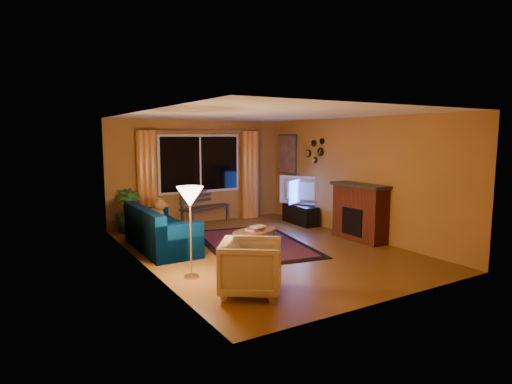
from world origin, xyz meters
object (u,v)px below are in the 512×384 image
floor_lamp (191,233)px  tv_console (300,214)px  armchair (251,264)px  coffee_table (255,240)px  bench (206,215)px  sofa (161,228)px

floor_lamp → tv_console: (3.81, 2.38, -0.45)m
armchair → tv_console: (3.37, 3.42, -0.18)m
coffee_table → tv_console: 2.62m
bench → coffee_table: bearing=-114.9°
armchair → tv_console: armchair is taller
floor_lamp → bench: bearing=62.8°
sofa → armchair: bearing=-84.3°
floor_lamp → coffee_table: 1.95m
coffee_table → tv_console: size_ratio=0.91×
armchair → coffee_table: (1.21, 1.94, -0.22)m
coffee_table → tv_console: bearing=34.2°
sofa → floor_lamp: floor_lamp is taller
armchair → floor_lamp: 1.16m
armchair → floor_lamp: bearing=58.7°
armchair → floor_lamp: size_ratio=0.59×
bench → floor_lamp: (-1.85, -3.59, 0.48)m
bench → tv_console: bearing=-52.1°
bench → coffee_table: 2.69m
floor_lamp → sofa: bearing=85.4°
armchair → floor_lamp: (-0.44, 1.04, 0.28)m
tv_console → sofa: bearing=-167.0°
floor_lamp → tv_console: 4.52m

